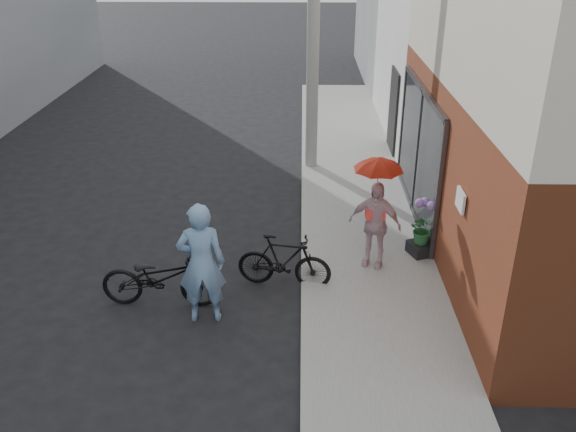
{
  "coord_description": "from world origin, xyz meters",
  "views": [
    {
      "loc": [
        0.86,
        -7.83,
        5.43
      ],
      "look_at": [
        0.65,
        1.11,
        1.1
      ],
      "focal_mm": 38.0,
      "sensor_mm": 36.0,
      "label": 1
    }
  ],
  "objects_px": {
    "bike_left": "(161,278)",
    "bike_right": "(284,261)",
    "kimono_woman": "(375,224)",
    "utility_pole": "(313,20)",
    "officer": "(201,264)",
    "planter": "(421,248)"
  },
  "relations": [
    {
      "from": "planter",
      "to": "bike_right",
      "type": "bearing_deg",
      "value": -158.89
    },
    {
      "from": "utility_pole",
      "to": "kimono_woman",
      "type": "height_order",
      "value": "utility_pole"
    },
    {
      "from": "utility_pole",
      "to": "planter",
      "type": "height_order",
      "value": "utility_pole"
    },
    {
      "from": "bike_left",
      "to": "planter",
      "type": "distance_m",
      "value": 4.56
    },
    {
      "from": "bike_left",
      "to": "kimono_woman",
      "type": "bearing_deg",
      "value": -70.75
    },
    {
      "from": "utility_pole",
      "to": "officer",
      "type": "xyz_separation_m",
      "value": [
        -1.67,
        -6.21,
        -2.54
      ]
    },
    {
      "from": "kimono_woman",
      "to": "planter",
      "type": "bearing_deg",
      "value": 43.41
    },
    {
      "from": "officer",
      "to": "utility_pole",
      "type": "bearing_deg",
      "value": -111.76
    },
    {
      "from": "bike_left",
      "to": "bike_right",
      "type": "xyz_separation_m",
      "value": [
        1.89,
        0.58,
        -0.02
      ]
    },
    {
      "from": "bike_left",
      "to": "planter",
      "type": "bearing_deg",
      "value": -69.94
    },
    {
      "from": "utility_pole",
      "to": "bike_right",
      "type": "xyz_separation_m",
      "value": [
        -0.5,
        -5.27,
        -3.04
      ]
    },
    {
      "from": "utility_pole",
      "to": "bike_left",
      "type": "relative_size",
      "value": 3.79
    },
    {
      "from": "planter",
      "to": "utility_pole",
      "type": "bearing_deg",
      "value": 113.64
    },
    {
      "from": "bike_left",
      "to": "bike_right",
      "type": "distance_m",
      "value": 1.98
    },
    {
      "from": "utility_pole",
      "to": "planter",
      "type": "xyz_separation_m",
      "value": [
        1.9,
        -4.34,
        -3.27
      ]
    },
    {
      "from": "bike_right",
      "to": "planter",
      "type": "distance_m",
      "value": 2.58
    },
    {
      "from": "officer",
      "to": "bike_left",
      "type": "xyz_separation_m",
      "value": [
        -0.72,
        0.36,
        -0.47
      ]
    },
    {
      "from": "utility_pole",
      "to": "kimono_woman",
      "type": "relative_size",
      "value": 4.61
    },
    {
      "from": "utility_pole",
      "to": "bike_left",
      "type": "height_order",
      "value": "utility_pole"
    },
    {
      "from": "officer",
      "to": "bike_right",
      "type": "xyz_separation_m",
      "value": [
        1.17,
        0.94,
        -0.49
      ]
    },
    {
      "from": "officer",
      "to": "kimono_woman",
      "type": "xyz_separation_m",
      "value": [
        2.67,
        1.5,
        -0.08
      ]
    },
    {
      "from": "officer",
      "to": "planter",
      "type": "bearing_deg",
      "value": -159.08
    }
  ]
}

